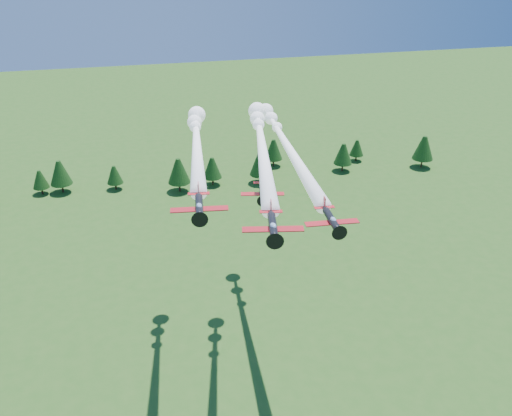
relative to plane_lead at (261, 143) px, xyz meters
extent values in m
cylinder|color=black|center=(-6.01, -30.64, 0.00)|extent=(2.20, 5.99, 1.09)
cone|color=black|center=(-6.67, -34.01, 0.00)|extent=(1.26, 1.17, 1.09)
cone|color=black|center=(-6.79, -34.65, 0.00)|extent=(0.57, 0.57, 0.48)
cylinder|color=black|center=(-6.83, -34.84, 0.00)|extent=(2.26, 0.48, 2.29)
cube|color=red|center=(-6.09, -31.07, -0.35)|extent=(8.20, 3.00, 0.13)
cube|color=red|center=(-5.26, -26.84, 0.05)|extent=(3.28, 1.52, 0.08)
cube|color=red|center=(-5.24, -26.73, 0.93)|extent=(0.30, 1.04, 1.58)
ellipsoid|color=#8FB2DD|center=(-6.19, -31.60, 0.44)|extent=(1.02, 1.44, 0.68)
sphere|color=white|center=(1.83, 9.36, 0.00)|extent=(2.30, 2.30, 2.30)
sphere|color=white|center=(2.82, 14.41, 0.00)|extent=(3.00, 3.00, 3.00)
sphere|color=white|center=(3.82, 19.46, 0.00)|extent=(3.70, 3.70, 3.70)
cylinder|color=black|center=(-14.27, -20.40, -1.11)|extent=(1.88, 6.19, 1.13)
cone|color=black|center=(-14.71, -23.92, -1.11)|extent=(1.25, 1.15, 1.13)
cone|color=black|center=(-14.80, -24.60, -1.11)|extent=(0.56, 0.57, 0.50)
cylinder|color=black|center=(-14.82, -24.79, -1.11)|extent=(2.36, 0.34, 2.37)
cube|color=red|center=(-14.33, -20.85, -1.47)|extent=(8.47, 2.56, 0.14)
cube|color=red|center=(-13.77, -16.42, -1.06)|extent=(3.37, 1.36, 0.08)
cube|color=red|center=(-13.75, -16.31, -0.15)|extent=(0.23, 1.08, 1.64)
ellipsoid|color=#8FB2DD|center=(-14.40, -21.41, -0.66)|extent=(0.98, 1.44, 0.70)
sphere|color=white|center=(-9.84, 14.67, -1.11)|extent=(2.30, 2.30, 2.30)
sphere|color=white|center=(-9.30, 19.00, -1.11)|extent=(3.00, 3.00, 3.00)
sphere|color=white|center=(-8.75, 23.33, -1.11)|extent=(3.70, 3.70, 3.70)
cylinder|color=black|center=(5.89, -21.15, -5.37)|extent=(1.58, 6.19, 1.13)
cone|color=black|center=(5.63, -24.71, -5.37)|extent=(1.20, 1.10, 1.13)
cone|color=black|center=(5.58, -25.39, -5.37)|extent=(0.53, 0.55, 0.50)
cylinder|color=black|center=(5.57, -25.58, -5.37)|extent=(2.38, 0.22, 2.38)
cube|color=red|center=(5.86, -21.60, -5.74)|extent=(8.48, 2.14, 0.14)
cube|color=red|center=(6.18, -17.14, -5.32)|extent=(3.35, 1.20, 0.08)
cube|color=red|center=(6.19, -17.02, -4.41)|extent=(0.18, 1.08, 1.64)
ellipsoid|color=#8FB2DD|center=(5.82, -22.16, -4.92)|extent=(0.91, 1.42, 0.71)
sphere|color=white|center=(9.19, 23.84, -5.37)|extent=(2.30, 2.30, 2.30)
sphere|color=white|center=(9.61, 29.56, -5.37)|extent=(3.00, 3.00, 3.00)
sphere|color=white|center=(10.03, 35.28, -5.37)|extent=(3.70, 3.70, 3.70)
cylinder|color=black|center=(-3.07, -13.21, -3.25)|extent=(1.98, 5.15, 0.94)
cone|color=black|center=(-3.69, -16.10, -3.25)|extent=(1.09, 1.02, 0.94)
cone|color=black|center=(-3.81, -16.65, -3.25)|extent=(0.49, 0.50, 0.41)
cylinder|color=black|center=(-3.85, -16.80, -3.25)|extent=(1.93, 0.45, 1.97)
cube|color=red|center=(-3.15, -13.57, -3.55)|extent=(7.05, 2.70, 0.11)
cube|color=red|center=(-2.37, -9.95, -3.21)|extent=(2.83, 1.35, 0.07)
cube|color=red|center=(-2.35, -9.86, -2.46)|extent=(0.27, 0.89, 1.36)
ellipsoid|color=#8FB2DD|center=(-3.25, -14.03, -2.88)|extent=(0.90, 1.24, 0.59)
cylinder|color=#382314|center=(-46.26, 89.07, -43.51)|extent=(0.60, 0.60, 3.13)
cone|color=#10340F|center=(-46.26, 89.07, -37.92)|extent=(7.15, 7.15, 8.05)
cylinder|color=#382314|center=(-52.82, 89.30, -43.91)|extent=(0.60, 0.60, 2.32)
cone|color=#10340F|center=(-52.82, 89.30, -39.76)|extent=(5.31, 5.31, 5.97)
cylinder|color=#382314|center=(80.95, 81.63, -43.41)|extent=(0.60, 0.60, 3.33)
cone|color=#10340F|center=(80.95, 81.63, -37.47)|extent=(7.60, 7.60, 8.55)
cylinder|color=#382314|center=(59.86, 93.06, -43.92)|extent=(0.60, 0.60, 2.30)
cone|color=#10340F|center=(59.86, 93.06, -39.82)|extent=(5.25, 5.25, 5.91)
cylinder|color=#382314|center=(-8.14, 80.95, -43.45)|extent=(0.60, 0.60, 3.25)
cone|color=#10340F|center=(-8.14, 80.95, -37.65)|extent=(7.42, 7.42, 8.35)
cylinder|color=#382314|center=(19.75, 81.39, -43.47)|extent=(0.60, 0.60, 3.20)
cone|color=#10340F|center=(19.75, 81.39, -37.76)|extent=(7.31, 7.31, 8.23)
cylinder|color=#382314|center=(51.27, 85.04, -43.63)|extent=(0.60, 0.60, 2.89)
cone|color=#10340F|center=(51.27, 85.04, -38.48)|extent=(6.60, 6.60, 7.42)
cylinder|color=#382314|center=(3.48, 83.59, -43.69)|extent=(0.60, 0.60, 2.77)
cone|color=#10340F|center=(3.48, 83.59, -38.73)|extent=(6.34, 6.34, 7.13)
cylinder|color=#382314|center=(28.11, 95.23, -43.64)|extent=(0.60, 0.60, 2.86)
cone|color=#10340F|center=(28.11, 95.23, -38.54)|extent=(6.54, 6.54, 7.36)
cylinder|color=#382314|center=(-28.98, 87.45, -43.90)|extent=(0.60, 0.60, 2.35)
cone|color=#10340F|center=(-28.98, 87.45, -39.70)|extent=(5.38, 5.38, 6.05)
camera|label=1|loc=(-23.23, -93.97, 35.26)|focal=40.00mm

